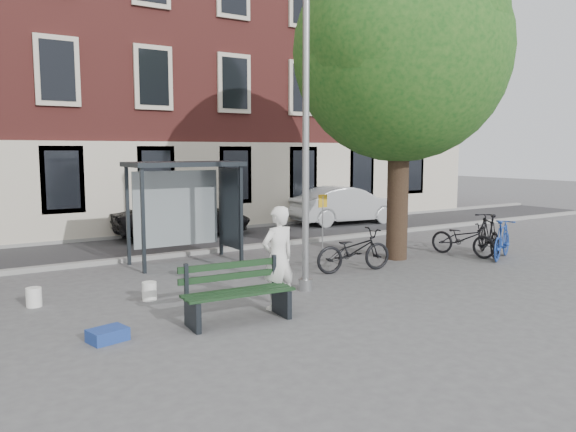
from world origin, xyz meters
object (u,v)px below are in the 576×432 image
(bike_c, at_px, (463,238))
(notice_sign, at_px, (323,212))
(bench, at_px, (237,295))
(car_silver, at_px, (346,205))
(bike_b, at_px, (502,240))
(car_dark, at_px, (183,217))
(bus_shelter, at_px, (197,188))
(bike_a, at_px, (354,250))
(painter, at_px, (278,258))
(bike_d, at_px, (489,234))
(lamppost, at_px, (306,156))

(bike_c, relative_size, notice_sign, 1.13)
(bench, relative_size, bike_c, 1.05)
(bench, xyz_separation_m, car_silver, (9.61, 9.10, 0.29))
(bike_b, distance_m, car_dark, 10.17)
(bus_shelter, xyz_separation_m, bench, (-1.57, -5.23, -1.46))
(bike_b, height_order, bike_c, bike_b)
(bike_a, bearing_deg, bike_b, -92.83)
(painter, xyz_separation_m, bike_c, (7.06, 1.71, -0.47))
(bus_shelter, relative_size, bike_c, 1.54)
(bike_c, distance_m, bike_d, 0.74)
(bike_b, distance_m, bike_d, 0.56)
(bike_a, xyz_separation_m, bike_c, (3.86, -0.02, -0.03))
(lamppost, relative_size, notice_sign, 3.71)
(bench, xyz_separation_m, bike_c, (8.04, 1.97, 0.03))
(bike_b, bearing_deg, bike_d, -38.26)
(bench, height_order, bike_c, bench)
(bench, xyz_separation_m, car_dark, (2.88, 9.53, 0.20))
(bike_b, bearing_deg, bike_a, 53.38)
(lamppost, distance_m, notice_sign, 4.89)
(lamppost, bearing_deg, bike_d, 4.36)
(bus_shelter, height_order, painter, bus_shelter)
(bike_a, distance_m, bike_b, 4.47)
(bike_b, distance_m, car_silver, 8.08)
(bike_d, bearing_deg, notice_sign, -4.15)
(bike_c, relative_size, bike_d, 0.95)
(bike_b, distance_m, bike_c, 1.03)
(bike_c, distance_m, notice_sign, 3.96)
(painter, xyz_separation_m, car_silver, (8.63, 8.83, -0.21))
(car_dark, bearing_deg, bike_c, -143.43)
(bench, bearing_deg, car_dark, 76.94)
(lamppost, xyz_separation_m, painter, (-1.20, -0.87, -1.83))
(bus_shelter, distance_m, car_silver, 8.99)
(car_dark, bearing_deg, lamppost, 177.48)
(bench, xyz_separation_m, notice_sign, (5.18, 4.63, 0.69))
(painter, bearing_deg, bus_shelter, -103.64)
(painter, height_order, notice_sign, painter)
(lamppost, bearing_deg, bike_c, 8.20)
(lamppost, xyz_separation_m, car_dark, (0.70, 8.40, -2.13))
(car_dark, height_order, notice_sign, notice_sign)
(bike_a, bearing_deg, bus_shelter, 47.80)
(bike_d, bearing_deg, car_dark, -17.23)
(bus_shelter, relative_size, car_dark, 0.61)
(lamppost, distance_m, painter, 2.35)
(lamppost, relative_size, car_silver, 1.36)
(lamppost, height_order, car_dark, lamppost)
(car_silver, bearing_deg, bike_c, 173.41)
(bike_a, bearing_deg, notice_sign, -11.87)
(bus_shelter, height_order, bench, bus_shelter)
(bus_shelter, distance_m, bike_c, 7.38)
(bench, height_order, bike_b, bike_b)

